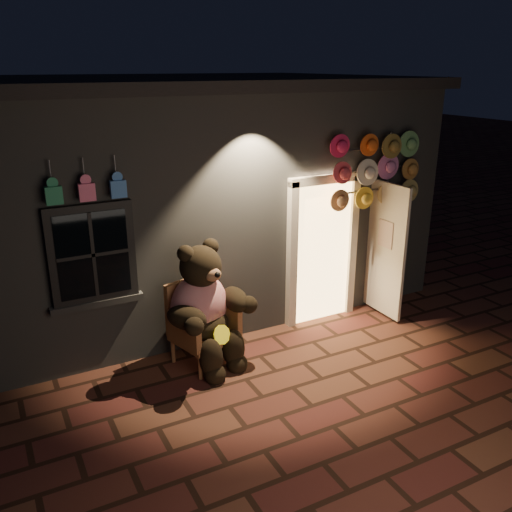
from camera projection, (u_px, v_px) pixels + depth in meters
ground at (293, 388)px, 6.46m from camera, size 60.00×60.00×0.00m
shop_building at (174, 183)px, 9.21m from camera, size 7.30×5.95×3.51m
wicker_armchair at (200, 322)px, 6.91m from camera, size 0.88×0.84×1.07m
teddy_bear at (205, 308)px, 6.73m from camera, size 1.17×1.07×1.68m
hat_rack at (377, 172)px, 7.72m from camera, size 1.55×0.22×2.74m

